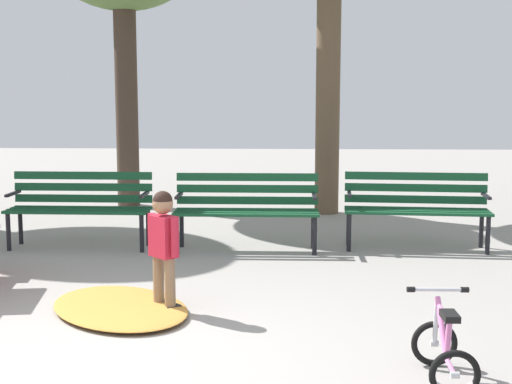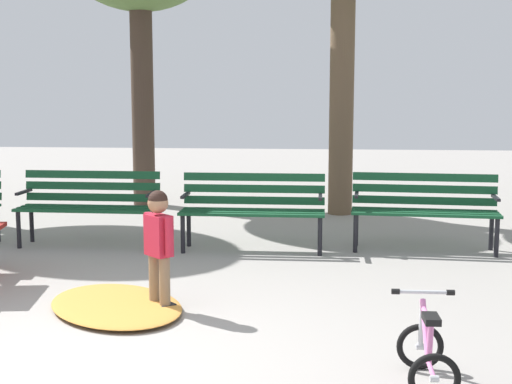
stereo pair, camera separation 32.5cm
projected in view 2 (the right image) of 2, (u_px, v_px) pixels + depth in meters
name	position (u px, v px, depth m)	size (l,w,h in m)	color
ground	(58.00, 368.00, 4.60)	(36.00, 36.00, 0.00)	gray
park_bench_left	(89.00, 201.00, 8.25)	(1.60, 0.47, 0.85)	#144728
park_bench_right	(253.00, 205.00, 8.01)	(1.60, 0.46, 0.85)	#144728
park_bench_far_right	(424.00, 205.00, 7.99)	(1.63, 0.57, 0.85)	#144728
child_standing	(159.00, 241.00, 5.77)	(0.29, 0.29, 0.98)	#7F664C
kids_bicycle	(427.00, 354.00, 4.30)	(0.39, 0.57, 0.54)	black
leaf_pile	(116.00, 305.00, 5.86)	(1.40, 0.98, 0.07)	#C68438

